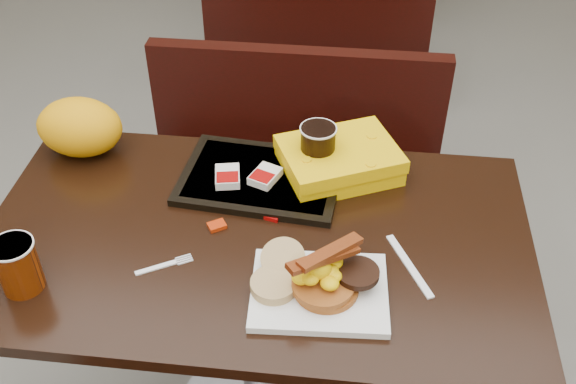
# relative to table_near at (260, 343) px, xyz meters

# --- Properties ---
(table_near) EXTENTS (1.20, 0.70, 0.75)m
(table_near) POSITION_rel_table_near_xyz_m (0.00, 0.00, 0.00)
(table_near) COLOR black
(table_near) RESTS_ON floor
(bench_near_n) EXTENTS (1.00, 0.46, 0.72)m
(bench_near_n) POSITION_rel_table_near_xyz_m (0.00, 0.70, -0.02)
(bench_near_n) COLOR black
(bench_near_n) RESTS_ON floor
(bench_far_s) EXTENTS (1.00, 0.46, 0.72)m
(bench_far_s) POSITION_rel_table_near_xyz_m (0.00, 1.90, -0.02)
(bench_far_s) COLOR black
(bench_far_s) RESTS_ON floor
(platter) EXTENTS (0.28, 0.23, 0.02)m
(platter) POSITION_rel_table_near_xyz_m (0.15, -0.15, 0.38)
(platter) COLOR white
(platter) RESTS_ON table_near
(pancake_stack) EXTENTS (0.14, 0.14, 0.03)m
(pancake_stack) POSITION_rel_table_near_xyz_m (0.16, -0.15, 0.40)
(pancake_stack) COLOR #A3521B
(pancake_stack) RESTS_ON platter
(sausage_patty) EXTENTS (0.10, 0.10, 0.01)m
(sausage_patty) POSITION_rel_table_near_xyz_m (0.22, -0.13, 0.42)
(sausage_patty) COLOR black
(sausage_patty) RESTS_ON pancake_stack
(scrambled_eggs) EXTENTS (0.10, 0.09, 0.05)m
(scrambled_eggs) POSITION_rel_table_near_xyz_m (0.15, -0.15, 0.44)
(scrambled_eggs) COLOR #F3E204
(scrambled_eggs) RESTS_ON pancake_stack
(bacon_strips) EXTENTS (0.17, 0.15, 0.01)m
(bacon_strips) POSITION_rel_table_near_xyz_m (0.16, -0.15, 0.47)
(bacon_strips) COLOR #4B1405
(bacon_strips) RESTS_ON scrambled_eggs
(muffin_bottom) EXTENTS (0.11, 0.11, 0.02)m
(muffin_bottom) POSITION_rel_table_near_xyz_m (0.06, -0.16, 0.40)
(muffin_bottom) COLOR tan
(muffin_bottom) RESTS_ON platter
(muffin_top) EXTENTS (0.10, 0.10, 0.05)m
(muffin_top) POSITION_rel_table_near_xyz_m (0.07, -0.10, 0.41)
(muffin_top) COLOR tan
(muffin_top) RESTS_ON platter
(coffee_cup_near) EXTENTS (0.10, 0.10, 0.11)m
(coffee_cup_near) POSITION_rel_table_near_xyz_m (-0.44, -0.20, 0.43)
(coffee_cup_near) COLOR #852B04
(coffee_cup_near) RESTS_ON table_near
(fork) EXTENTS (0.12, 0.08, 0.00)m
(fork) POSITION_rel_table_near_xyz_m (-0.19, -0.12, 0.38)
(fork) COLOR white
(fork) RESTS_ON table_near
(knife) EXTENTS (0.10, 0.18, 0.00)m
(knife) POSITION_rel_table_near_xyz_m (0.33, -0.06, 0.38)
(knife) COLOR white
(knife) RESTS_ON table_near
(condiment_syrup) EXTENTS (0.05, 0.04, 0.01)m
(condiment_syrup) POSITION_rel_table_near_xyz_m (-0.09, 0.02, 0.38)
(condiment_syrup) COLOR #A62607
(condiment_syrup) RESTS_ON table_near
(condiment_ketchup) EXTENTS (0.05, 0.04, 0.01)m
(condiment_ketchup) POSITION_rel_table_near_xyz_m (0.03, 0.07, 0.38)
(condiment_ketchup) COLOR #8C0504
(condiment_ketchup) RESTS_ON table_near
(tray) EXTENTS (0.40, 0.30, 0.02)m
(tray) POSITION_rel_table_near_xyz_m (-0.02, 0.19, 0.38)
(tray) COLOR black
(tray) RESTS_ON table_near
(hashbrown_sleeve_left) EXTENTS (0.07, 0.09, 0.02)m
(hashbrown_sleeve_left) POSITION_rel_table_near_xyz_m (-0.09, 0.16, 0.40)
(hashbrown_sleeve_left) COLOR silver
(hashbrown_sleeve_left) RESTS_ON tray
(hashbrown_sleeve_right) EXTENTS (0.08, 0.09, 0.02)m
(hashbrown_sleeve_right) POSITION_rel_table_near_xyz_m (-0.00, 0.17, 0.40)
(hashbrown_sleeve_right) COLOR silver
(hashbrown_sleeve_right) RESTS_ON tray
(coffee_cup_far) EXTENTS (0.08, 0.08, 0.11)m
(coffee_cup_far) POSITION_rel_table_near_xyz_m (0.11, 0.24, 0.45)
(coffee_cup_far) COLOR black
(coffee_cup_far) RESTS_ON tray
(clamshell) EXTENTS (0.33, 0.30, 0.07)m
(clamshell) POSITION_rel_table_near_xyz_m (0.17, 0.24, 0.41)
(clamshell) COLOR #F5BD04
(clamshell) RESTS_ON table_near
(paper_bag) EXTENTS (0.22, 0.16, 0.15)m
(paper_bag) POSITION_rel_table_near_xyz_m (-0.48, 0.26, 0.45)
(paper_bag) COLOR #ED9B07
(paper_bag) RESTS_ON table_near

